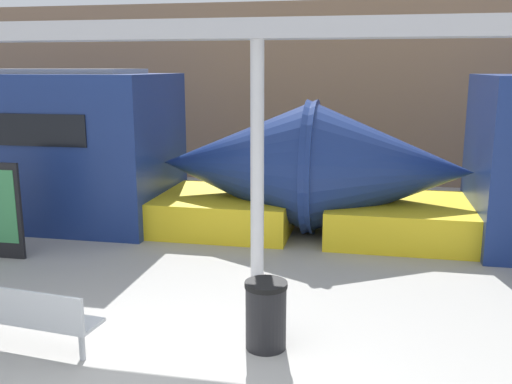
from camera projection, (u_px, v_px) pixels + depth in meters
station_wall at (300, 94)px, 16.03m from camera, size 56.00×0.20×5.00m
bench_near at (19, 313)px, 6.48m from camera, size 1.91×0.64×0.84m
trash_bin at (266, 315)px, 6.64m from camera, size 0.50×0.50×0.81m
support_column_near at (257, 164)px, 8.51m from camera, size 0.20×0.20×3.62m
canopy_beam at (257, 29)px, 8.10m from camera, size 28.00×0.60×0.28m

